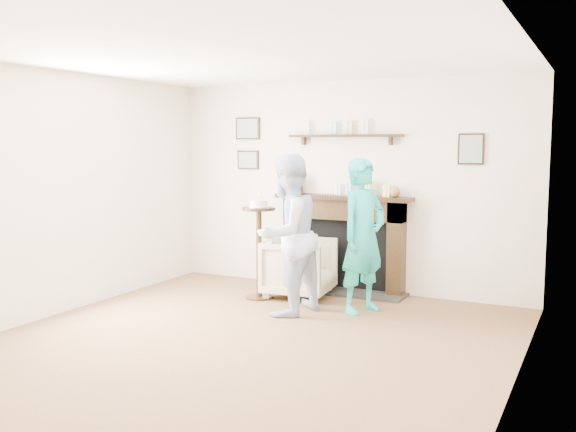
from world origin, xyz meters
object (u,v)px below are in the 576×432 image
Objects in this scene: man at (287,314)px; pedestal_table at (259,234)px; armchair at (300,296)px; woman at (362,312)px.

pedestal_table reaches higher than man.
pedestal_table is (-0.38, -0.29, 0.74)m from armchair.
man is 1.38× the size of pedestal_table.
woman is at bearing -1.51° from pedestal_table.
woman is 1.34× the size of pedestal_table.
armchair is at bearing -151.68° from man.
pedestal_table is (-1.26, 0.03, 0.74)m from woman.
armchair is 0.62× the size of pedestal_table.
man reaches higher than woman.
armchair is 0.88m from pedestal_table.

